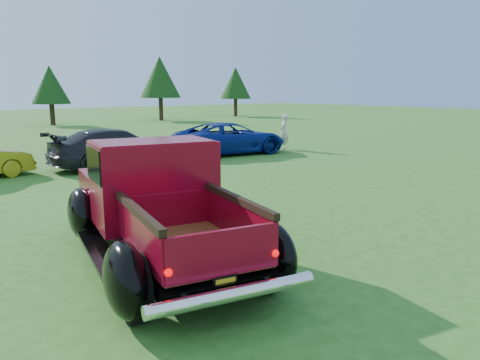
{
  "coord_description": "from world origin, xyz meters",
  "views": [
    {
      "loc": [
        -5.25,
        -6.5,
        2.69
      ],
      "look_at": [
        0.15,
        0.2,
        1.01
      ],
      "focal_mm": 35.0,
      "sensor_mm": 36.0,
      "label": 1
    }
  ],
  "objects_px": {
    "tree_mid_right": "(50,85)",
    "spectator": "(284,132)",
    "show_car_grey": "(116,148)",
    "pickup_truck": "(155,202)",
    "tree_east": "(160,77)",
    "tree_far_east": "(236,83)",
    "show_car_blue": "(231,138)"
  },
  "relations": [
    {
      "from": "tree_mid_right",
      "to": "spectator",
      "type": "xyz_separation_m",
      "value": [
        3.47,
        -21.4,
        -2.18
      ]
    },
    {
      "from": "tree_mid_right",
      "to": "spectator",
      "type": "relative_size",
      "value": 2.78
    },
    {
      "from": "tree_mid_right",
      "to": "tree_far_east",
      "type": "xyz_separation_m",
      "value": [
        18.0,
        0.5,
        0.27
      ]
    },
    {
      "from": "tree_east",
      "to": "tree_far_east",
      "type": "xyz_separation_m",
      "value": [
        9.0,
        1.0,
        -0.41
      ]
    },
    {
      "from": "tree_east",
      "to": "tree_far_east",
      "type": "bearing_deg",
      "value": 6.34
    },
    {
      "from": "spectator",
      "to": "tree_far_east",
      "type": "bearing_deg",
      "value": -154.85
    },
    {
      "from": "pickup_truck",
      "to": "show_car_grey",
      "type": "bearing_deg",
      "value": 81.61
    },
    {
      "from": "show_car_grey",
      "to": "show_car_blue",
      "type": "bearing_deg",
      "value": -90.63
    },
    {
      "from": "show_car_blue",
      "to": "show_car_grey",
      "type": "bearing_deg",
      "value": 99.79
    },
    {
      "from": "tree_east",
      "to": "spectator",
      "type": "bearing_deg",
      "value": -104.82
    },
    {
      "from": "tree_east",
      "to": "spectator",
      "type": "xyz_separation_m",
      "value": [
        -5.53,
        -20.9,
        -2.86
      ]
    },
    {
      "from": "tree_east",
      "to": "show_car_grey",
      "type": "distance_m",
      "value": 24.81
    },
    {
      "from": "tree_mid_right",
      "to": "tree_far_east",
      "type": "distance_m",
      "value": 18.01
    },
    {
      "from": "pickup_truck",
      "to": "show_car_grey",
      "type": "relative_size",
      "value": 1.17
    },
    {
      "from": "show_car_grey",
      "to": "tree_far_east",
      "type": "bearing_deg",
      "value": -47.82
    },
    {
      "from": "tree_east",
      "to": "pickup_truck",
      "type": "height_order",
      "value": "tree_east"
    },
    {
      "from": "tree_far_east",
      "to": "pickup_truck",
      "type": "relative_size",
      "value": 0.89
    },
    {
      "from": "show_car_grey",
      "to": "spectator",
      "type": "xyz_separation_m",
      "value": [
        7.91,
        -0.26,
        0.12
      ]
    },
    {
      "from": "tree_far_east",
      "to": "tree_east",
      "type": "bearing_deg",
      "value": -173.66
    },
    {
      "from": "tree_mid_right",
      "to": "spectator",
      "type": "height_order",
      "value": "tree_mid_right"
    },
    {
      "from": "tree_far_east",
      "to": "spectator",
      "type": "relative_size",
      "value": 3.03
    },
    {
      "from": "tree_mid_right",
      "to": "show_car_grey",
      "type": "distance_m",
      "value": 21.73
    },
    {
      "from": "tree_east",
      "to": "show_car_blue",
      "type": "distance_m",
      "value": 22.36
    },
    {
      "from": "tree_mid_right",
      "to": "tree_east",
      "type": "bearing_deg",
      "value": -3.18
    },
    {
      "from": "tree_east",
      "to": "show_car_grey",
      "type": "xyz_separation_m",
      "value": [
        -13.44,
        -20.64,
        -2.99
      ]
    },
    {
      "from": "tree_far_east",
      "to": "pickup_truck",
      "type": "bearing_deg",
      "value": -130.2
    },
    {
      "from": "pickup_truck",
      "to": "show_car_blue",
      "type": "relative_size",
      "value": 1.14
    },
    {
      "from": "tree_east",
      "to": "pickup_truck",
      "type": "bearing_deg",
      "value": -119.61
    },
    {
      "from": "show_car_grey",
      "to": "spectator",
      "type": "bearing_deg",
      "value": -93.64
    },
    {
      "from": "tree_mid_right",
      "to": "tree_east",
      "type": "xyz_separation_m",
      "value": [
        9.0,
        -0.5,
        0.68
      ]
    },
    {
      "from": "tree_mid_right",
      "to": "show_car_blue",
      "type": "bearing_deg",
      "value": -88.09
    },
    {
      "from": "show_car_grey",
      "to": "pickup_truck",
      "type": "bearing_deg",
      "value": 157.7
    }
  ]
}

